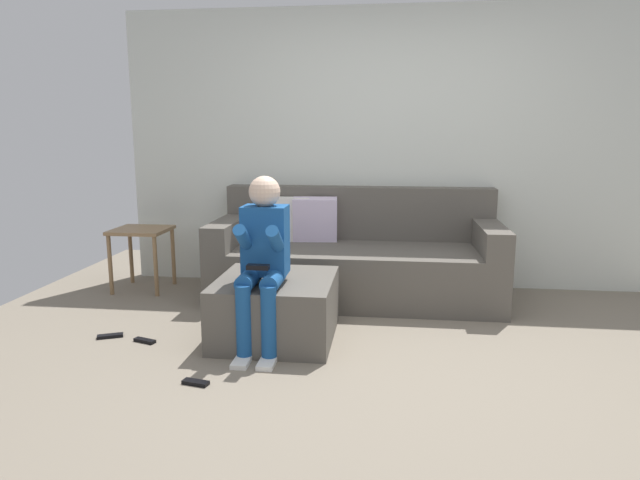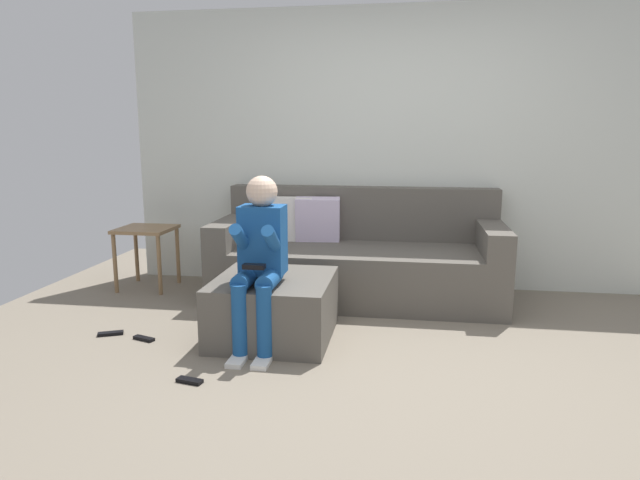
# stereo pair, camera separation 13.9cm
# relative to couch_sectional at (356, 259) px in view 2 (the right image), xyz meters

# --- Properties ---
(ground_plane) EXTENTS (6.33, 6.33, 0.00)m
(ground_plane) POSITION_rel_couch_sectional_xyz_m (0.30, -1.56, -0.33)
(ground_plane) COLOR slate
(wall_back) EXTENTS (4.87, 0.10, 2.49)m
(wall_back) POSITION_rel_couch_sectional_xyz_m (0.30, 0.48, 0.91)
(wall_back) COLOR silver
(wall_back) RESTS_ON ground_plane
(couch_sectional) EXTENTS (2.40, 0.99, 0.92)m
(couch_sectional) POSITION_rel_couch_sectional_xyz_m (0.00, 0.00, 0.00)
(couch_sectional) COLOR #59544C
(couch_sectional) RESTS_ON ground_plane
(ottoman) EXTENTS (0.79, 0.83, 0.42)m
(ottoman) POSITION_rel_couch_sectional_xyz_m (-0.47, -1.08, -0.12)
(ottoman) COLOR #59544C
(ottoman) RESTS_ON ground_plane
(person_seated) EXTENTS (0.29, 0.58, 1.13)m
(person_seated) POSITION_rel_couch_sectional_xyz_m (-0.51, -1.27, 0.31)
(person_seated) COLOR #194C8C
(person_seated) RESTS_ON ground_plane
(side_table) EXTENTS (0.48, 0.46, 0.56)m
(side_table) POSITION_rel_couch_sectional_xyz_m (-1.91, -0.02, 0.13)
(side_table) COLOR olive
(side_table) RESTS_ON ground_plane
(remote_near_ottoman) EXTENTS (0.16, 0.09, 0.02)m
(remote_near_ottoman) POSITION_rel_couch_sectional_xyz_m (-0.78, -1.87, -0.32)
(remote_near_ottoman) COLOR black
(remote_near_ottoman) RESTS_ON ground_plane
(remote_by_storage_bin) EXTENTS (0.17, 0.10, 0.02)m
(remote_by_storage_bin) POSITION_rel_couch_sectional_xyz_m (-1.34, -1.28, -0.32)
(remote_by_storage_bin) COLOR black
(remote_by_storage_bin) RESTS_ON ground_plane
(remote_under_side_table) EXTENTS (0.18, 0.12, 0.02)m
(remote_under_side_table) POSITION_rel_couch_sectional_xyz_m (-1.62, -1.23, -0.32)
(remote_under_side_table) COLOR black
(remote_under_side_table) RESTS_ON ground_plane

